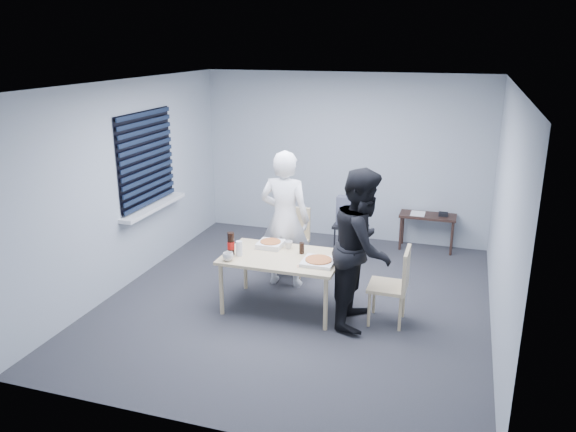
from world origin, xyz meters
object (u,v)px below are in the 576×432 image
(stool, at_px, (346,231))
(chair_far, at_px, (293,236))
(side_table, at_px, (428,220))
(backpack, at_px, (347,211))
(mug_b, at_px, (288,245))
(person_black, at_px, (363,248))
(mug_a, at_px, (228,257))
(dining_table, at_px, (282,261))
(soda_bottle, at_px, (231,244))
(person_white, at_px, (285,219))
(chair_right, at_px, (396,281))

(stool, bearing_deg, chair_far, -128.42)
(chair_far, height_order, side_table, chair_far)
(backpack, bearing_deg, mug_b, -108.68)
(person_black, height_order, mug_a, person_black)
(dining_table, xyz_separation_m, chair_far, (-0.21, 1.11, -0.09))
(dining_table, bearing_deg, person_black, -2.55)
(dining_table, height_order, backpack, backpack)
(stool, bearing_deg, mug_a, -112.70)
(mug_a, bearing_deg, soda_bottle, 102.60)
(side_table, distance_m, mug_b, 2.71)
(backpack, xyz_separation_m, mug_a, (-0.91, -2.16, 0.00))
(chair_far, relative_size, person_white, 0.50)
(backpack, bearing_deg, mug_a, -118.06)
(person_white, distance_m, backpack, 1.31)
(person_black, bearing_deg, chair_right, -80.16)
(backpack, bearing_deg, side_table, 26.79)
(chair_right, distance_m, mug_a, 1.90)
(dining_table, distance_m, backpack, 1.87)
(dining_table, distance_m, mug_b, 0.28)
(chair_far, bearing_deg, mug_b, -76.32)
(mug_b, bearing_deg, stool, 76.66)
(chair_far, relative_size, mug_b, 8.90)
(dining_table, distance_m, soda_bottle, 0.63)
(person_white, bearing_deg, person_black, 147.90)
(chair_right, height_order, stool, chair_right)
(person_black, distance_m, backpack, 1.97)
(backpack, bearing_deg, person_black, -78.43)
(chair_far, distance_m, mug_b, 0.90)
(dining_table, bearing_deg, mug_b, 91.11)
(mug_b, bearing_deg, side_table, 56.96)
(soda_bottle, bearing_deg, person_white, 64.07)
(person_black, bearing_deg, soda_bottle, 93.99)
(side_table, relative_size, mug_a, 6.72)
(person_white, height_order, mug_b, person_white)
(person_black, bearing_deg, chair_far, 45.07)
(side_table, bearing_deg, dining_table, -120.24)
(chair_far, distance_m, person_black, 1.67)
(chair_right, distance_m, backpack, 2.05)
(chair_right, relative_size, soda_bottle, 3.28)
(person_white, bearing_deg, mug_a, 70.39)
(mug_a, height_order, soda_bottle, soda_bottle)
(side_table, xyz_separation_m, mug_a, (-2.01, -2.85, 0.24))
(dining_table, xyz_separation_m, backpack, (0.37, 1.83, 0.11))
(backpack, relative_size, mug_b, 4.14)
(mug_b, bearing_deg, soda_bottle, -145.00)
(chair_right, relative_size, person_white, 0.50)
(side_table, relative_size, backpack, 2.00)
(mug_a, height_order, mug_b, mug_a)
(backpack, distance_m, mug_b, 1.63)
(stool, bearing_deg, person_white, -115.20)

